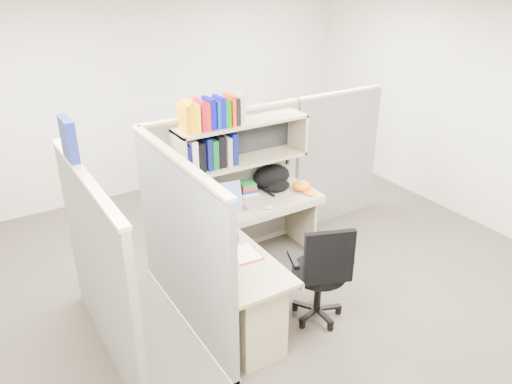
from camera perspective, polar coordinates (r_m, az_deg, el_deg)
ground at (r=5.08m, az=1.64°, el=-11.25°), size 6.00×6.00×0.00m
room_shell at (r=4.32m, az=1.90°, el=6.31°), size 6.00×6.00×6.00m
cubicle at (r=4.79m, az=-4.90°, el=-1.05°), size 3.79×1.84×1.95m
desk at (r=4.45m, az=-0.70°, el=-10.21°), size 1.74×1.75×0.73m
laptop at (r=4.94m, az=-3.14°, el=-0.78°), size 0.40×0.40×0.25m
backpack at (r=5.40m, az=2.12°, el=1.63°), size 0.50×0.42×0.26m
orange_cap at (r=5.41m, az=5.23°, el=0.72°), size 0.23×0.26×0.11m
snack_canister at (r=4.44m, az=-2.68°, el=-4.98°), size 0.11×0.11×0.11m
tissue_box at (r=4.00m, az=-3.62°, el=-8.30°), size 0.13×0.13×0.17m
mouse at (r=5.01m, az=1.46°, el=-1.78°), size 0.10×0.08×0.03m
paper_cup at (r=5.15m, az=-2.84°, el=-0.58°), size 0.09×0.09×0.10m
book_stack at (r=5.35m, az=-1.09°, el=0.60°), size 0.22×0.27×0.12m
loose_paper at (r=4.30m, az=-1.36°, el=-6.96°), size 0.24×0.30×0.00m
task_chair at (r=4.55m, az=7.30°, el=-10.75°), size 0.59×0.55×1.03m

